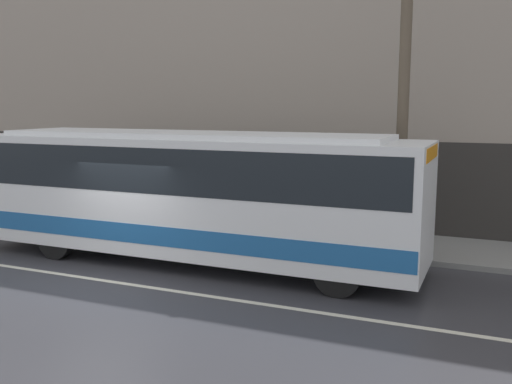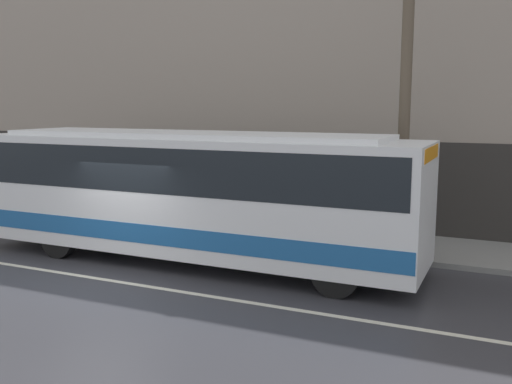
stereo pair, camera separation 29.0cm
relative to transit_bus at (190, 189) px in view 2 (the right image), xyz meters
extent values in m
plane|color=#333338|center=(-1.00, -2.13, -1.80)|extent=(60.00, 60.00, 0.00)
cube|color=gray|center=(-1.00, 3.32, -1.73)|extent=(60.00, 2.89, 0.14)
cube|color=gray|center=(-1.00, 4.91, 4.24)|extent=(60.00, 0.30, 12.08)
cube|color=#2D2B28|center=(-1.00, 4.75, -0.40)|extent=(60.00, 0.06, 2.80)
cube|color=beige|center=(-1.00, -2.13, -1.79)|extent=(54.00, 0.14, 0.01)
cube|color=white|center=(-0.01, 0.00, -0.09)|extent=(11.26, 2.52, 2.71)
cube|color=#1E5999|center=(-0.01, 0.00, -0.90)|extent=(11.20, 2.55, 0.45)
cube|color=black|center=(-0.01, 0.00, 0.57)|extent=(10.92, 2.54, 1.03)
cube|color=orange|center=(5.57, 0.00, 1.08)|extent=(0.12, 1.89, 0.28)
cube|color=white|center=(-0.01, 0.00, 1.33)|extent=(9.57, 2.14, 0.12)
cylinder|color=black|center=(4.02, -1.10, -1.30)|extent=(0.99, 0.28, 0.99)
cylinder|color=black|center=(4.02, 1.10, -1.30)|extent=(0.99, 0.28, 0.99)
cylinder|color=black|center=(-3.23, -1.10, -1.30)|extent=(0.99, 0.28, 0.99)
cylinder|color=black|center=(-3.23, 1.10, -1.30)|extent=(0.99, 0.28, 0.99)
cylinder|color=brown|center=(4.65, 2.32, 2.45)|extent=(0.28, 0.28, 8.21)
camera|label=1|loc=(6.88, -11.93, 2.05)|focal=40.00mm
camera|label=2|loc=(7.15, -11.81, 2.05)|focal=40.00mm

